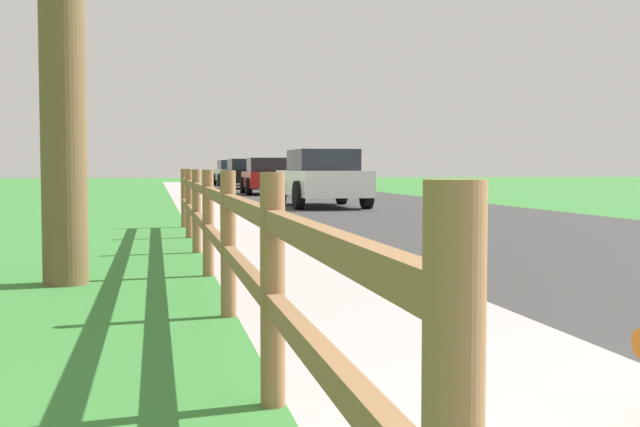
% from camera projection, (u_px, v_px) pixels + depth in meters
% --- Properties ---
extents(ground_plane, '(120.00, 120.00, 0.00)m').
position_uv_depth(ground_plane, '(237.00, 201.00, 26.32)').
color(ground_plane, '#367B34').
extents(road_asphalt, '(7.00, 66.00, 0.01)m').
position_uv_depth(road_asphalt, '(331.00, 198.00, 28.97)').
color(road_asphalt, '#363636').
rests_on(road_asphalt, ground).
extents(curb_concrete, '(6.00, 66.00, 0.01)m').
position_uv_depth(curb_concrete, '(142.00, 199.00, 27.69)').
color(curb_concrete, '#AD9F9E').
rests_on(curb_concrete, ground).
extents(grass_verge, '(5.00, 66.00, 0.00)m').
position_uv_depth(grass_verge, '(96.00, 199.00, 27.40)').
color(grass_verge, '#367B34').
rests_on(grass_verge, ground).
extents(rail_fence, '(0.11, 13.52, 1.04)m').
position_uv_depth(rail_fence, '(208.00, 215.00, 8.00)').
color(rail_fence, olive).
rests_on(rail_fence, ground).
extents(parked_suv_white, '(2.04, 4.49, 1.54)m').
position_uv_depth(parked_suv_white, '(322.00, 178.00, 22.31)').
color(parked_suv_white, white).
rests_on(parked_suv_white, ground).
extents(parked_car_red, '(2.18, 4.59, 1.44)m').
position_uv_depth(parked_car_red, '(269.00, 176.00, 32.81)').
color(parked_car_red, maroon).
rests_on(parked_car_red, ground).
extents(parked_car_black, '(2.11, 4.32, 1.50)m').
position_uv_depth(parked_car_black, '(245.00, 174.00, 41.70)').
color(parked_car_black, black).
rests_on(parked_car_black, ground).
extents(parked_car_silver, '(2.22, 4.36, 1.50)m').
position_uv_depth(parked_car_silver, '(233.00, 173.00, 48.90)').
color(parked_car_silver, '#B7BABF').
rests_on(parked_car_silver, ground).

